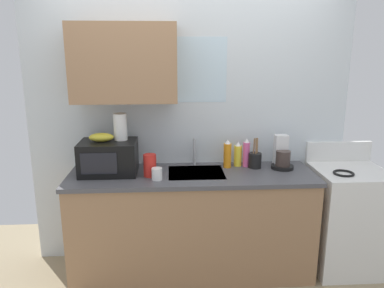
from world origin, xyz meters
TOP-DOWN VIEW (x-y plane):
  - kitchen_wall_assembly at (-0.10, 0.31)m, footprint 2.81×0.42m
  - counter_unit at (0.00, 0.00)m, footprint 2.04×0.63m
  - sink_faucet at (0.04, 0.24)m, footprint 0.03×0.03m
  - stove_range at (1.36, 0.00)m, footprint 0.60×0.60m
  - microwave at (-0.68, 0.05)m, footprint 0.46×0.35m
  - banana_bunch at (-0.73, 0.05)m, footprint 0.20×0.11m
  - paper_towel_roll at (-0.58, 0.10)m, footprint 0.11×0.11m
  - coffee_maker at (0.78, 0.11)m, footprint 0.19×0.21m
  - dish_soap_bottle_orange at (0.32, 0.15)m, footprint 0.07×0.07m
  - dish_soap_bottle_yellow at (0.41, 0.18)m, footprint 0.07×0.07m
  - dish_soap_bottle_pink at (0.48, 0.16)m, footprint 0.06×0.06m
  - cereal_canister at (-0.34, -0.05)m, footprint 0.10×0.10m
  - mug_white at (-0.28, -0.14)m, footprint 0.08×0.08m
  - utensil_crock at (0.55, 0.12)m, footprint 0.11×0.11m

SIDE VIEW (x-z plane):
  - stove_range at x=1.36m, z-range -0.08..1.00m
  - counter_unit at x=0.00m, z-range 0.01..0.91m
  - mug_white at x=-0.28m, z-range 0.90..0.99m
  - utensil_crock at x=0.55m, z-range 0.84..1.10m
  - cereal_canister at x=-0.34m, z-range 0.90..1.08m
  - dish_soap_bottle_yellow at x=0.41m, z-range 0.89..1.11m
  - coffee_maker at x=0.78m, z-range 0.86..1.14m
  - dish_soap_bottle_orange at x=0.32m, z-range 0.89..1.14m
  - dish_soap_bottle_pink at x=0.48m, z-range 0.89..1.14m
  - sink_faucet at x=0.04m, z-range 0.90..1.14m
  - microwave at x=-0.68m, z-range 0.90..1.17m
  - banana_bunch at x=-0.73m, z-range 1.17..1.24m
  - paper_towel_roll at x=-0.58m, z-range 1.17..1.39m
  - kitchen_wall_assembly at x=-0.10m, z-range 0.11..2.61m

